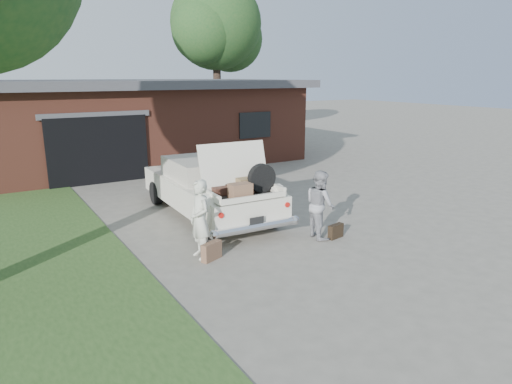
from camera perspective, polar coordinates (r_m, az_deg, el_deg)
ground at (r=9.41m, az=1.93°, el=-7.28°), size 90.00×90.00×0.00m
house at (r=19.72m, az=-14.46°, el=8.66°), size 12.80×7.80×3.30m
tree_right at (r=26.95m, az=-4.87°, el=19.66°), size 5.79×5.03×8.79m
sedan at (r=11.57m, az=-5.90°, el=0.59°), size 2.11×5.04×2.03m
woman_left at (r=8.87m, az=-7.03°, el=-3.42°), size 0.40×0.59×1.56m
woman_right at (r=10.03m, az=8.01°, el=-1.53°), size 0.69×0.82×1.50m
suitcase_left at (r=8.92m, az=-5.58°, el=-7.37°), size 0.48×0.31×0.35m
suitcase_right at (r=10.19m, az=9.94°, el=-4.85°), size 0.42×0.21×0.31m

